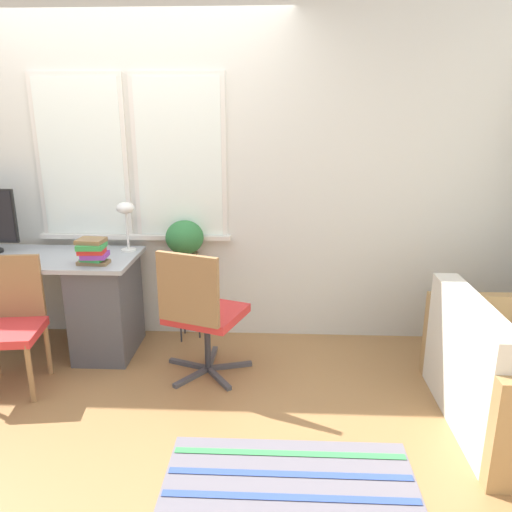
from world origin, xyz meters
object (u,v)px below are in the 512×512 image
desk_lamp (126,213)px  plant_stand (186,281)px  potted_plant (185,242)px  mouse (3,260)px  office_chair_swivel (201,312)px  desk_chair_wooden (10,321)px  book_stack (93,251)px

desk_lamp → plant_stand: size_ratio=0.65×
potted_plant → mouse: bearing=-160.7°
plant_stand → potted_plant: (0.00, 0.00, 0.32)m
office_chair_swivel → desk_chair_wooden: bearing=27.1°
desk_lamp → office_chair_swivel: desk_lamp is taller
mouse → desk_chair_wooden: bearing=-61.0°
mouse → plant_stand: 1.32m
mouse → desk_lamp: size_ratio=0.19×
desk_chair_wooden → book_stack: bearing=26.2°
desk_lamp → desk_chair_wooden: bearing=-132.5°
desk_chair_wooden → plant_stand: size_ratio=1.51×
book_stack → potted_plant: (0.56, 0.44, -0.05)m
desk_lamp → potted_plant: bearing=10.8°
plant_stand → mouse: bearing=-160.7°
mouse → book_stack: size_ratio=0.32×
office_chair_swivel → potted_plant: potted_plant is taller
office_chair_swivel → plant_stand: 0.63m
office_chair_swivel → book_stack: bearing=8.1°
desk_lamp → plant_stand: (0.42, 0.08, -0.56)m
book_stack → desk_chair_wooden: size_ratio=0.25×
book_stack → desk_chair_wooden: 0.70m
mouse → desk_chair_wooden: 0.49m
mouse → desk_lamp: 0.91m
desk_chair_wooden → office_chair_swivel: (1.25, 0.16, 0.03)m
book_stack → office_chair_swivel: (0.77, -0.16, -0.37)m
mouse → office_chair_swivel: office_chair_swivel is taller
book_stack → office_chair_swivel: bearing=-11.8°
mouse → desk_chair_wooden: size_ratio=0.08×
book_stack → plant_stand: (0.56, 0.44, -0.37)m
mouse → office_chair_swivel: (1.43, -0.17, -0.29)m
mouse → desk_lamp: bearing=23.5°
mouse → plant_stand: (1.22, 0.43, -0.29)m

